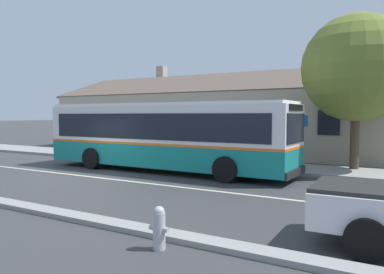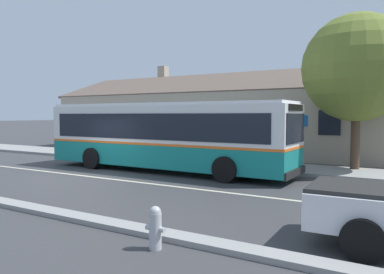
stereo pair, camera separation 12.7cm
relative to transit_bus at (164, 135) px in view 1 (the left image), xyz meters
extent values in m
plane|color=#38383A|center=(-1.97, -2.90, -1.66)|extent=(300.00, 300.00, 0.00)
cube|color=gray|center=(-1.97, 3.10, -1.59)|extent=(60.00, 3.00, 0.15)
cube|color=beige|center=(-1.97, -2.90, -1.66)|extent=(60.00, 0.16, 0.01)
cube|color=tan|center=(-2.30, 11.43, 0.31)|extent=(23.81, 10.60, 3.94)
cube|color=brown|center=(-2.30, 8.78, 3.11)|extent=(24.41, 5.35, 1.82)
cube|color=brown|center=(-2.30, 14.08, 3.11)|extent=(24.41, 5.35, 1.82)
cube|color=tan|center=(-8.85, 12.49, 4.45)|extent=(0.70, 0.70, 1.20)
cube|color=black|center=(-10.63, 6.10, 0.50)|extent=(1.10, 0.06, 1.30)
cube|color=black|center=(-5.08, 6.10, 0.50)|extent=(1.10, 0.06, 1.30)
cube|color=black|center=(0.48, 6.10, 0.50)|extent=(1.10, 0.06, 1.30)
cube|color=black|center=(6.03, 6.10, 0.50)|extent=(1.10, 0.06, 1.30)
cube|color=#4C3323|center=(1.27, 6.10, -0.61)|extent=(1.00, 0.06, 2.10)
cube|color=#147F7A|center=(-0.02, 0.00, -0.90)|extent=(12.02, 2.63, 0.99)
cube|color=orange|center=(-0.02, 0.00, -0.35)|extent=(12.04, 2.65, 0.10)
cube|color=white|center=(-0.02, 0.00, 0.50)|extent=(12.02, 2.63, 1.61)
cube|color=white|center=(-0.02, 0.00, 1.36)|extent=(11.78, 2.50, 0.12)
cube|color=black|center=(0.00, 1.26, 0.40)|extent=(11.03, 0.15, 1.11)
cube|color=black|center=(-0.03, -1.27, 0.40)|extent=(11.03, 0.15, 1.11)
cube|color=black|center=(6.00, -0.07, 0.40)|extent=(0.06, 2.20, 1.11)
cube|color=black|center=(6.00, -0.07, 1.16)|extent=(0.06, 1.75, 0.24)
cube|color=black|center=(6.02, -0.07, -1.26)|extent=(0.11, 2.50, 0.28)
cube|color=#197233|center=(-1.50, 1.28, -0.90)|extent=(3.36, 0.07, 0.69)
cube|color=black|center=(4.67, 1.22, -0.22)|extent=(0.90, 0.04, 2.34)
cylinder|color=black|center=(3.71, 1.21, -1.16)|extent=(1.00, 0.29, 1.00)
cylinder|color=black|center=(3.69, -1.29, -1.16)|extent=(1.00, 0.29, 1.00)
cylinder|color=black|center=(-3.30, 1.28, -1.16)|extent=(1.00, 0.29, 1.00)
cylinder|color=black|center=(-3.33, -1.22, -1.16)|extent=(1.00, 0.29, 1.00)
cylinder|color=black|center=(9.00, -5.00, -1.28)|extent=(0.77, 0.29, 0.76)
cylinder|color=black|center=(9.07, -6.93, -1.28)|extent=(0.77, 0.29, 0.76)
cube|color=#4C4C4C|center=(-8.02, 2.61, -1.06)|extent=(1.52, 0.10, 0.04)
cube|color=#4C4C4C|center=(-8.02, 2.47, -1.06)|extent=(1.52, 0.10, 0.04)
cube|color=#4C4C4C|center=(-8.02, 2.32, -1.06)|extent=(1.52, 0.10, 0.04)
cube|color=#4C4C4C|center=(-8.02, 2.20, -0.76)|extent=(1.52, 0.04, 0.10)
cube|color=#4C4C4C|center=(-8.02, 2.20, -0.62)|extent=(1.52, 0.04, 0.10)
cube|color=black|center=(-7.42, 2.47, -1.29)|extent=(0.08, 0.43, 0.45)
cube|color=black|center=(-8.63, 2.47, -1.29)|extent=(0.08, 0.43, 0.45)
cube|color=#4C4C4C|center=(-4.50, 3.06, -1.06)|extent=(1.75, 0.10, 0.04)
cube|color=#4C4C4C|center=(-4.50, 2.92, -1.06)|extent=(1.75, 0.10, 0.04)
cube|color=#4C4C4C|center=(-4.50, 2.78, -1.06)|extent=(1.75, 0.10, 0.04)
cube|color=#4C4C4C|center=(-4.50, 2.65, -0.76)|extent=(1.75, 0.04, 0.10)
cube|color=#4C4C4C|center=(-4.50, 2.65, -0.62)|extent=(1.75, 0.04, 0.10)
cube|color=black|center=(-3.80, 2.92, -1.29)|extent=(0.08, 0.43, 0.45)
cube|color=black|center=(-5.20, 2.92, -1.29)|extent=(0.08, 0.43, 0.45)
cylinder|color=#4C3828|center=(7.53, 4.03, -0.12)|extent=(0.39, 0.39, 3.09)
sphere|color=olive|center=(7.53, 4.03, 2.97)|extent=(4.74, 4.74, 4.74)
cylinder|color=#B2B2B7|center=(5.62, -8.30, -1.31)|extent=(0.24, 0.24, 0.70)
sphere|color=#B2B2B7|center=(5.62, -8.30, -0.94)|extent=(0.22, 0.22, 0.22)
cylinder|color=#B2B2B7|center=(5.46, -8.30, -1.26)|extent=(0.10, 0.10, 0.10)
cylinder|color=#B2B2B7|center=(5.78, -8.30, -1.26)|extent=(0.10, 0.10, 0.10)
cylinder|color=gray|center=(5.74, 2.10, -0.31)|extent=(0.07, 0.07, 2.40)
cube|color=#1959A5|center=(5.74, 2.08, 0.64)|extent=(0.36, 0.03, 0.48)
camera|label=1|loc=(9.68, -14.00, 0.88)|focal=35.00mm
camera|label=2|loc=(9.79, -13.93, 0.88)|focal=35.00mm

